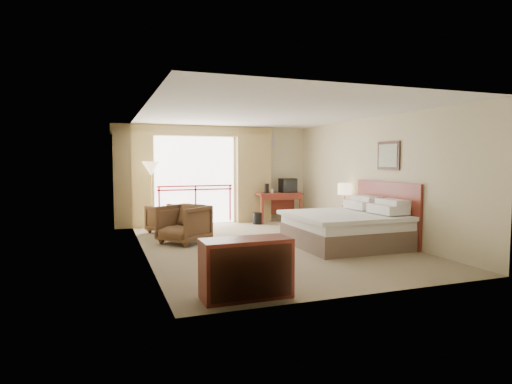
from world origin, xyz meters
name	(u,v)px	position (x,y,z in m)	size (l,w,h in m)	color
floor	(269,245)	(0.00, 0.00, 0.00)	(7.00, 7.00, 0.00)	#7E7054
ceiling	(269,113)	(0.00, 0.00, 2.70)	(7.00, 7.00, 0.00)	white
wall_back	(223,175)	(0.00, 3.50, 1.35)	(5.00, 5.00, 0.00)	beige
wall_front	(369,191)	(0.00, -3.50, 1.35)	(5.00, 5.00, 0.00)	beige
wall_left	(143,182)	(-2.50, 0.00, 1.35)	(7.00, 7.00, 0.00)	beige
wall_right	(372,178)	(2.50, 0.00, 1.35)	(7.00, 7.00, 0.00)	beige
balcony_door	(195,180)	(-0.80, 3.48, 1.20)	(2.40, 2.40, 0.00)	white
balcony_railing	(196,195)	(-0.80, 3.46, 0.81)	(2.09, 0.03, 1.02)	red
curtain_left	(133,180)	(-2.45, 3.35, 1.25)	(1.00, 0.26, 2.50)	#987F4C
curtain_right	(253,178)	(0.85, 3.35, 1.25)	(1.00, 0.26, 2.50)	#987F4C
valance	(196,131)	(-0.80, 3.38, 2.55)	(4.40, 0.22, 0.28)	#987F4C
hvac_vent	(266,140)	(1.30, 3.47, 2.35)	(0.50, 0.04, 0.50)	silver
bed	(347,227)	(1.50, -0.60, 0.38)	(2.13, 2.06, 0.97)	brown
headboard	(387,212)	(2.46, -0.60, 0.65)	(0.06, 2.10, 1.30)	maroon
framed_art	(388,156)	(2.47, -0.60, 1.85)	(0.04, 0.72, 0.60)	black
nightstand	(345,220)	(2.30, 0.78, 0.30)	(0.42, 0.50, 0.60)	maroon
table_lamp	(345,189)	(2.30, 0.83, 1.05)	(0.33, 0.33, 0.58)	tan
phone	(347,207)	(2.25, 0.63, 0.64)	(0.18, 0.14, 0.08)	black
desk	(277,199)	(1.49, 3.09, 0.65)	(1.28, 0.62, 0.84)	maroon
tv	(288,185)	(1.79, 3.02, 1.04)	(0.45, 0.36, 0.41)	black
coffee_maker	(267,188)	(1.14, 3.03, 0.97)	(0.12, 0.12, 0.27)	black
cup	(272,191)	(1.29, 2.98, 0.89)	(0.08, 0.08, 0.11)	white
wastebasket	(257,218)	(0.78, 2.82, 0.16)	(0.26, 0.26, 0.32)	black
armchair_far	(166,233)	(-1.79, 2.26, 0.00)	(0.73, 0.75, 0.69)	#482F1C
armchair_near	(184,243)	(-1.62, 0.79, 0.00)	(0.87, 0.90, 0.82)	#482F1C
side_table	(165,224)	(-1.91, 1.42, 0.34)	(0.46, 0.46, 0.50)	black
book	(165,217)	(-1.91, 1.42, 0.50)	(0.18, 0.24, 0.02)	white
floor_lamp	(151,171)	(-2.06, 2.78, 1.48)	(0.44, 0.44, 1.72)	tan
dresser	(246,268)	(-1.53, -3.08, 0.38)	(1.14, 0.48, 0.76)	maroon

